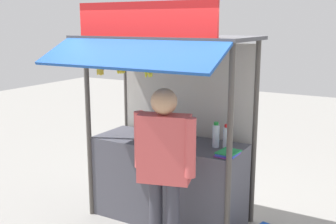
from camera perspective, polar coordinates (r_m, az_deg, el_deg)
ground_plane at (r=5.29m, az=0.00°, el=-14.42°), size 20.00×20.00×0.00m
stall_counter at (r=5.08m, az=0.00°, el=-9.39°), size 1.82×0.70×1.00m
stall_structure at (r=4.87m, az=0.49°, el=2.59°), size 2.02×1.53×2.58m
water_bottle_center at (r=5.39m, az=-3.73°, el=-1.25°), size 0.07×0.07×0.26m
water_bottle_mid_left at (r=4.68m, az=6.59°, el=-3.21°), size 0.08×0.08×0.29m
water_bottle_rear_center at (r=4.64m, az=8.03°, el=-3.46°), size 0.08×0.08×0.28m
water_bottle_right at (r=5.13m, az=-3.55°, el=-1.91°), size 0.07×0.07×0.26m
water_bottle_front_right at (r=4.91m, az=0.03°, el=-2.34°), size 0.08×0.08×0.30m
magazine_stack_back_right at (r=4.43m, az=8.25°, el=-5.65°), size 0.23×0.27×0.05m
magazine_stack_front_left at (r=4.59m, az=1.94°, el=-4.93°), size 0.24×0.26×0.04m
banana_bunch_inner_right at (r=4.55m, az=-6.49°, el=6.32°), size 0.11×0.11×0.28m
banana_bunch_rightmost at (r=4.36m, az=-2.73°, el=5.77°), size 0.10×0.10×0.29m
banana_bunch_leftmost at (r=4.73m, az=-9.30°, el=6.00°), size 0.10×0.10×0.31m
vendor_person at (r=4.04m, az=-0.54°, el=-6.62°), size 0.67×0.35×1.77m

